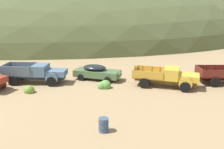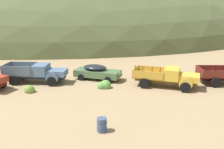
% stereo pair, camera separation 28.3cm
% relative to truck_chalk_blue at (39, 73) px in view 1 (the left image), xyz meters
% --- Properties ---
extents(hill_far_right, '(110.55, 74.20, 36.70)m').
position_rel_truck_chalk_blue_xyz_m(hill_far_right, '(-14.41, 46.86, -1.02)').
color(hill_far_right, '#4C5633').
rests_on(hill_far_right, ground).
extents(hill_center, '(103.21, 71.52, 52.80)m').
position_rel_truck_chalk_blue_xyz_m(hill_center, '(18.18, 59.95, -1.02)').
color(hill_center, '#56603D').
rests_on(hill_center, ground).
extents(truck_chalk_blue, '(6.21, 2.42, 1.91)m').
position_rel_truck_chalk_blue_xyz_m(truck_chalk_blue, '(0.00, 0.00, 0.00)').
color(truck_chalk_blue, '#262D39').
rests_on(truck_chalk_blue, ground).
extents(car_weathered_green, '(5.30, 2.99, 1.57)m').
position_rel_truck_chalk_blue_xyz_m(car_weathered_green, '(5.76, 1.50, -0.20)').
color(car_weathered_green, '#47603D').
rests_on(car_weathered_green, ground).
extents(truck_faded_yellow, '(6.42, 3.67, 2.16)m').
position_rel_truck_chalk_blue_xyz_m(truck_faded_yellow, '(12.85, -0.50, -0.01)').
color(truck_faded_yellow, brown).
rests_on(truck_faded_yellow, ground).
extents(oil_drum_by_truck, '(0.65, 0.65, 0.90)m').
position_rel_truck_chalk_blue_xyz_m(oil_drum_by_truck, '(7.32, -9.61, -0.56)').
color(oil_drum_by_truck, '#384C6B').
rests_on(oil_drum_by_truck, ground).
extents(bush_near_barrel, '(0.91, 0.87, 0.89)m').
position_rel_truck_chalk_blue_xyz_m(bush_near_barrel, '(0.01, -2.89, -0.80)').
color(bush_near_barrel, olive).
rests_on(bush_near_barrel, ground).
extents(bush_front_right, '(1.28, 1.00, 0.99)m').
position_rel_truck_chalk_blue_xyz_m(bush_front_right, '(6.61, -1.24, -0.76)').
color(bush_front_right, '#5B8E42').
rests_on(bush_front_right, ground).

